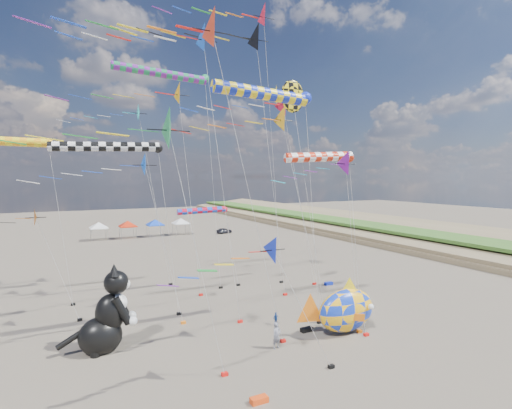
{
  "coord_description": "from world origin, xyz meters",
  "views": [
    {
      "loc": [
        -13.58,
        -15.45,
        11.37
      ],
      "look_at": [
        0.66,
        12.0,
        9.21
      ],
      "focal_mm": 28.0,
      "sensor_mm": 36.0,
      "label": 1
    }
  ],
  "objects": [
    {
      "name": "ground",
      "position": [
        0.0,
        0.0,
        0.0
      ],
      "size": [
        260.0,
        260.0,
        0.0
      ],
      "primitive_type": "plane",
      "color": "brown",
      "rests_on": "ground"
    },
    {
      "name": "delta_kite_0",
      "position": [
        4.69,
        20.64,
        26.76
      ],
      "size": [
        12.85,
        2.66,
        28.37
      ],
      "color": "red",
      "rests_on": "ground"
    },
    {
      "name": "delta_kite_1",
      "position": [
        1.14,
        16.59,
        23.17
      ],
      "size": [
        15.54,
        2.78,
        24.83
      ],
      "color": "black",
      "rests_on": "ground"
    },
    {
      "name": "delta_kite_2",
      "position": [
        -6.22,
        25.2,
        17.37
      ],
      "size": [
        9.44,
        1.88,
        18.69
      ],
      "color": "#1BC9C0",
      "rests_on": "ground"
    },
    {
      "name": "delta_kite_3",
      "position": [
        7.05,
        18.44,
        18.13
      ],
      "size": [
        12.83,
        2.67,
        19.73
      ],
      "color": "red",
      "rests_on": "ground"
    },
    {
      "name": "delta_kite_4",
      "position": [
        -4.56,
        7.39,
        19.79
      ],
      "size": [
        13.8,
        2.75,
        21.41
      ],
      "color": "red",
      "rests_on": "ground"
    },
    {
      "name": "delta_kite_5",
      "position": [
        -5.12,
        20.2,
        18.44
      ],
      "size": [
        12.69,
        2.25,
        19.91
      ],
      "color": "#FCA908",
      "rests_on": "ground"
    },
    {
      "name": "delta_kite_6",
      "position": [
        -15.58,
        18.24,
        7.88
      ],
      "size": [
        8.66,
        1.58,
        9.1
      ],
      "color": "orange",
      "rests_on": "ground"
    },
    {
      "name": "delta_kite_7",
      "position": [
        -3.22,
        2.88,
        7.11
      ],
      "size": [
        9.03,
        1.69,
        8.34
      ],
      "color": "#1327B9",
      "rests_on": "ground"
    },
    {
      "name": "delta_kite_8",
      "position": [
        0.97,
        8.38,
        15.08
      ],
      "size": [
        10.28,
        2.04,
        16.44
      ],
      "color": "gold",
      "rests_on": "ground"
    },
    {
      "name": "delta_kite_9",
      "position": [
        3.34,
        6.24,
        11.98
      ],
      "size": [
        7.69,
        1.91,
        13.26
      ],
      "color": "#79148E",
      "rests_on": "ground"
    },
    {
      "name": "delta_kite_10",
      "position": [
        -8.28,
        4.95,
        13.64
      ],
      "size": [
        11.54,
        2.55,
        15.18
      ],
      "color": "#1A8A43",
      "rests_on": "ground"
    },
    {
      "name": "delta_kite_11",
      "position": [
        -8.28,
        13.87,
        11.89
      ],
      "size": [
        9.78,
        1.89,
        13.22
      ],
      "color": "blue",
      "rests_on": "ground"
    },
    {
      "name": "delta_kite_12",
      "position": [
        -4.6,
        12.08,
        21.11
      ],
      "size": [
        12.07,
        2.42,
        22.62
      ],
      "color": "blue",
      "rests_on": "ground"
    },
    {
      "name": "windsock_1",
      "position": [
        5.04,
        9.27,
        12.78
      ],
      "size": [
        7.44,
        0.76,
        13.24
      ],
      "color": "red",
      "rests_on": "ground"
    },
    {
      "name": "windsock_2",
      "position": [
        0.02,
        21.73,
        7.96
      ],
      "size": [
        6.56,
        0.62,
        8.35
      ],
      "color": "red",
      "rests_on": "ground"
    },
    {
      "name": "windsock_3",
      "position": [
        -3.77,
        21.63,
        20.73
      ],
      "size": [
        10.29,
        0.82,
        21.23
      ],
      "color": "#188648",
      "rests_on": "ground"
    },
    {
      "name": "windsock_4",
      "position": [
        -9.38,
        16.01,
        13.52
      ],
      "size": [
        9.38,
        0.74,
        13.95
      ],
      "color": "black",
      "rests_on": "ground"
    },
    {
      "name": "windsock_5",
      "position": [
        0.07,
        9.11,
        17.02
      ],
      "size": [
        8.89,
        0.92,
        17.54
      ],
      "color": "#1328BE",
      "rests_on": "ground"
    },
    {
      "name": "angelfish_kite",
      "position": [
        4.04,
        12.43,
        17.75
      ],
      "size": [
        3.74,
        3.02,
        19.21
      ],
      "color": "yellow",
      "rests_on": "ground"
    },
    {
      "name": "cat_inflatable",
      "position": [
        -10.63,
        11.56,
        2.82
      ],
      "size": [
        4.41,
        2.6,
        5.64
      ],
      "primitive_type": null,
      "rotation": [
        0.0,
        0.0,
        -0.13
      ],
      "color": "black",
      "rests_on": "ground"
    },
    {
      "name": "fish_inflatable",
      "position": [
        5.15,
        6.58,
        1.75
      ],
      "size": [
        6.36,
        3.22,
        4.15
      ],
      "color": "#1335C0",
      "rests_on": "ground"
    },
    {
      "name": "person_adult",
      "position": [
        -0.54,
        6.75,
        0.88
      ],
      "size": [
        0.72,
        0.56,
        1.75
      ],
      "primitive_type": "imported",
      "rotation": [
        0.0,
        0.0,
        0.25
      ],
      "color": "gray",
      "rests_on": "ground"
    },
    {
      "name": "child_green",
      "position": [
        4.96,
        8.99,
        0.53
      ],
      "size": [
        0.65,
        0.61,
        1.06
      ],
      "primitive_type": "imported",
      "rotation": [
        0.0,
        0.0,
        -0.57
      ],
      "color": "#1E7016",
      "rests_on": "ground"
    },
    {
      "name": "child_blue",
      "position": [
        1.6,
        10.5,
        0.48
      ],
      "size": [
        0.6,
        0.37,
        0.96
      ],
      "primitive_type": "imported",
      "rotation": [
        0.0,
        0.0,
        0.26
      ],
      "color": "#1D459B",
      "rests_on": "ground"
    },
    {
      "name": "kite_bag_0",
      "position": [
        -4.54,
        1.64,
        0.15
      ],
      "size": [
        0.9,
        0.44,
        0.3
      ],
      "primitive_type": "cube",
      "color": "#ED4310",
      "rests_on": "ground"
    },
    {
      "name": "kite_bag_1",
      "position": [
        12.18,
        17.64,
        0.15
      ],
      "size": [
        0.9,
        0.44,
        0.3
      ],
      "primitive_type": "cube",
      "color": "#142BCE",
      "rests_on": "ground"
    },
    {
      "name": "kite_bag_2",
      "position": [
        2.87,
        8.21,
        0.15
      ],
      "size": [
        0.9,
        0.44,
        0.3
      ],
      "primitive_type": "cube",
      "color": "black",
      "rests_on": "ground"
    },
    {
      "name": "tent_row",
      "position": [
        1.5,
        60.0,
        3.15
      ],
      "size": [
        19.2,
        4.2,
        3.8
      ],
      "color": "white",
      "rests_on": "ground"
    },
    {
      "name": "parked_car",
      "position": [
        17.29,
        58.0,
        0.56
      ],
      "size": [
        3.44,
        1.84,
        1.11
      ],
      "primitive_type": "imported",
      "rotation": [
        0.0,
        0.0,
        1.74
      ],
      "color": "#26262D",
      "rests_on": "ground"
    }
  ]
}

